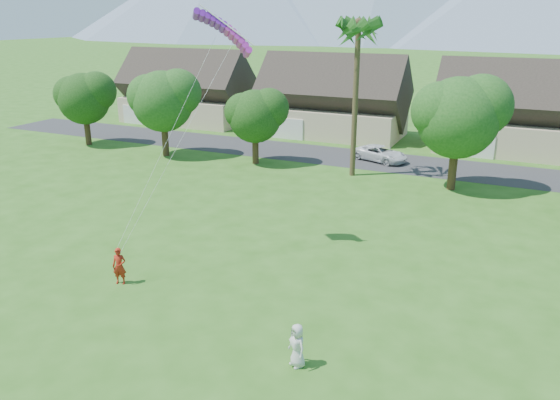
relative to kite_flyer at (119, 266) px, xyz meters
The scene contains 9 objects.
ground 8.33m from the kite_flyer, 38.84° to the right, with size 500.00×500.00×0.00m, color #2D6019.
street 29.54m from the kite_flyer, 77.39° to the left, with size 90.00×7.00×0.01m, color #2D2D30.
kite_flyer is the anchor object (origin of this frame).
watcher 10.82m from the kite_flyer, 13.17° to the right, with size 0.85×0.56×1.75m, color beige.
parked_car 29.30m from the kite_flyer, 79.51° to the left, with size 2.32×5.03×1.40m, color silver.
houses_row 38.52m from the kite_flyer, 79.60° to the left, with size 72.75×8.19×8.86m.
tree_row 23.67m from the kite_flyer, 76.87° to the left, with size 62.27×6.67×8.45m.
fan_palm 26.10m from the kite_flyer, 79.20° to the left, with size 3.00×3.00×13.80m.
parafoil_kite 13.05m from the kite_flyer, 68.58° to the left, with size 3.69×1.61×0.50m.
Camera 1 is at (10.90, -13.46, 12.58)m, focal length 35.00 mm.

